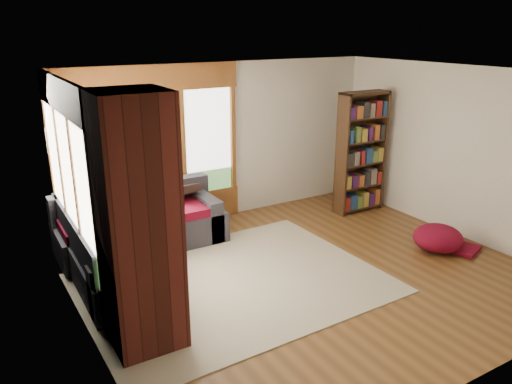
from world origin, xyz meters
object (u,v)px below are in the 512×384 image
bookshelf (361,153)px  brick_chimney (138,225)px  dog_tan (157,202)px  dog_brindle (126,216)px  pouf (438,237)px  sectional_sofa (128,237)px  area_rug (233,283)px

bookshelf → brick_chimney: bearing=-157.8°
bookshelf → dog_tan: bookshelf is taller
brick_chimney → dog_brindle: bearing=78.3°
pouf → bookshelf: bearing=85.8°
sectional_sofa → bookshelf: bookshelf is taller
brick_chimney → bookshelf: brick_chimney is taller
pouf → dog_brindle: 4.44m
sectional_sofa → dog_tan: (0.42, -0.11, 0.49)m
area_rug → dog_brindle: (-1.00, 1.08, 0.76)m
area_rug → dog_tan: bearing=110.3°
area_rug → dog_brindle: bearing=133.0°
brick_chimney → dog_tan: 2.18m
dog_tan → dog_brindle: 0.57m
sectional_sofa → dog_brindle: 0.59m
brick_chimney → dog_tan: size_ratio=2.45×
bookshelf → pouf: (-0.14, -1.89, -0.85)m
brick_chimney → pouf: (4.40, -0.03, -1.10)m
sectional_sofa → dog_tan: size_ratio=2.08×
area_rug → dog_brindle: 1.66m
brick_chimney → bookshelf: (4.54, 1.86, -0.25)m
brick_chimney → dog_tan: bearing=65.9°
sectional_sofa → dog_tan: bearing=-19.2°
bookshelf → dog_tan: size_ratio=1.98×
brick_chimney → area_rug: (1.35, 0.61, -1.29)m
pouf → area_rug: bearing=168.1°
brick_chimney → bookshelf: size_ratio=1.24×
brick_chimney → dog_brindle: 1.81m
bookshelf → pouf: bookshelf is taller
bookshelf → dog_tan: 3.69m
pouf → sectional_sofa: bearing=152.3°
sectional_sofa → area_rug: size_ratio=0.60×
pouf → dog_brindle: dog_brindle is taller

